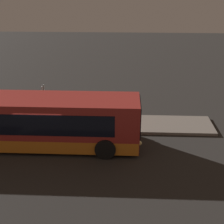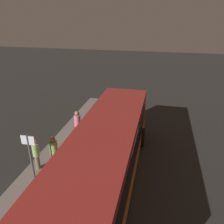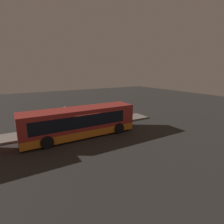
{
  "view_description": "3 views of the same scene",
  "coord_description": "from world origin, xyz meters",
  "views": [
    {
      "loc": [
        4.42,
        -15.27,
        8.76
      ],
      "look_at": [
        3.69,
        0.67,
        1.87
      ],
      "focal_mm": 50.0,
      "sensor_mm": 36.0,
      "label": 1
    },
    {
      "loc": [
        -7.8,
        -1.95,
        7.15
      ],
      "look_at": [
        3.69,
        0.67,
        1.87
      ],
      "focal_mm": 35.0,
      "sensor_mm": 36.0,
      "label": 2
    },
    {
      "loc": [
        -6.01,
        -15.66,
        6.47
      ],
      "look_at": [
        3.69,
        0.67,
        1.87
      ],
      "focal_mm": 28.0,
      "sensor_mm": 36.0,
      "label": 3
    }
  ],
  "objects": [
    {
      "name": "bus_lead",
      "position": [
        -0.38,
        0.07,
        1.43
      ],
      "size": [
        11.2,
        2.8,
        2.86
      ],
      "color": "maroon",
      "rests_on": "ground"
    },
    {
      "name": "suitcase",
      "position": [
        3.65,
        2.94,
        0.51
      ],
      "size": [
        0.35,
        0.22,
        0.89
      ],
      "color": "maroon",
      "rests_on": "platform"
    },
    {
      "name": "platform",
      "position": [
        0.0,
        2.88,
        0.09
      ],
      "size": [
        20.0,
        2.55,
        0.18
      ],
      "color": "slate",
      "rests_on": "ground"
    },
    {
      "name": "sign_post",
      "position": [
        -0.84,
        3.31,
        1.64
      ],
      "size": [
        0.1,
        0.62,
        2.35
      ],
      "color": "#4C4C51",
      "rests_on": "platform"
    },
    {
      "name": "passenger_boarding",
      "position": [
        0.15,
        2.72,
        1.13
      ],
      "size": [
        0.55,
        0.64,
        1.76
      ],
      "rotation": [
        0.0,
        0.0,
        -2.66
      ],
      "color": "#6B604C",
      "rests_on": "platform"
    },
    {
      "name": "ground",
      "position": [
        0.0,
        0.0,
        0.0
      ],
      "size": [
        80.0,
        80.0,
        0.0
      ],
      "primitive_type": "plane",
      "color": "#2B2826"
    },
    {
      "name": "passenger_waiting",
      "position": [
        3.1,
        2.66,
        1.16
      ],
      "size": [
        0.53,
        0.53,
        1.79
      ],
      "rotation": [
        0.0,
        0.0,
        0.85
      ],
      "color": "silver",
      "rests_on": "platform"
    },
    {
      "name": "passenger_with_bags",
      "position": [
        -0.11,
        3.54,
        1.1
      ],
      "size": [
        0.45,
        0.45,
        1.66
      ],
      "rotation": [
        0.0,
        0.0,
        0.65
      ],
      "color": "#6B604C",
      "rests_on": "platform"
    }
  ]
}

